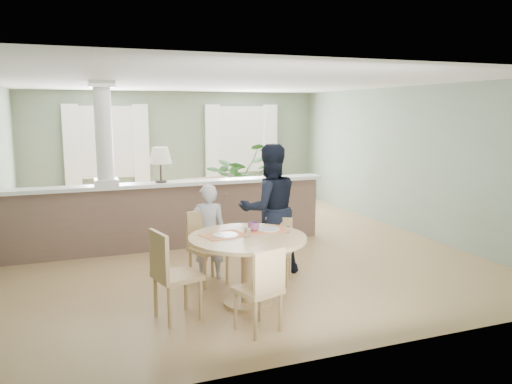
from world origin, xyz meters
name	(u,v)px	position (x,y,z in m)	size (l,w,h in m)	color
ground	(228,246)	(0.00, 0.00, 0.00)	(8.00, 8.00, 0.00)	tan
room_shell	(214,136)	(-0.03, 0.63, 1.81)	(7.02, 8.02, 2.71)	gray
pony_wall	(166,207)	(-0.99, 0.20, 0.71)	(5.32, 0.38, 2.70)	brown
sofa	(188,205)	(-0.33, 1.50, 0.45)	(3.10, 1.21, 0.90)	brown
houseplant	(238,180)	(0.92, 2.14, 0.79)	(1.43, 1.24, 1.59)	#2F5F26
dining_table	(248,250)	(-0.54, -2.52, 0.66)	(1.37, 1.37, 0.93)	tan
chair_far_boy	(205,244)	(-0.80, -1.59, 0.52)	(0.54, 0.54, 0.95)	tan
chair_far_man	(278,247)	(0.12, -1.87, 0.46)	(0.52, 0.52, 0.84)	tan
chair_near	(262,286)	(-0.66, -3.30, 0.50)	(0.51, 0.51, 0.90)	tan
chair_side	(170,271)	(-1.47, -2.66, 0.55)	(0.55, 0.55, 1.00)	tan
child_person	(208,232)	(-0.72, -1.46, 0.65)	(0.47, 0.31, 1.30)	#ABABB0
man_person	(269,209)	(0.15, -1.49, 0.90)	(0.88, 0.68, 1.81)	black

